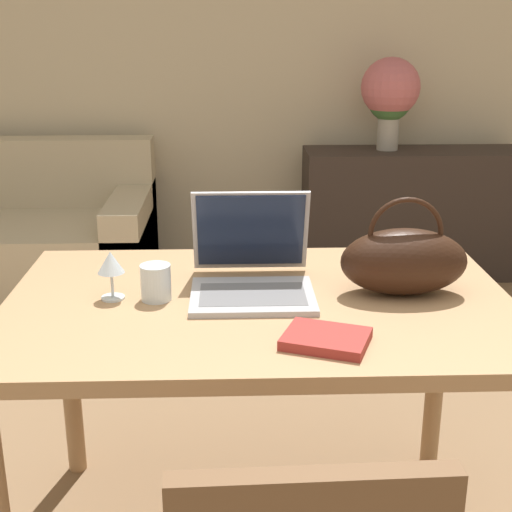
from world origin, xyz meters
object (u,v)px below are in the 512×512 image
at_px(laptop, 252,264).
at_px(handbag, 404,260).
at_px(couch, 25,241).
at_px(wine_glass, 111,265).
at_px(flower_vase, 390,93).
at_px(drinking_glass, 156,282).

relative_size(laptop, handbag, 1.05).
distance_m(couch, handbag, 2.75).
distance_m(wine_glass, flower_vase, 2.66).
distance_m(drinking_glass, wine_glass, 0.12).
bearing_deg(couch, wine_glass, -68.18).
distance_m(couch, drinking_glass, 2.43).
distance_m(drinking_glass, handbag, 0.66).
bearing_deg(handbag, laptop, 172.18).
xyz_separation_m(laptop, drinking_glass, (-0.25, -0.08, -0.02)).
relative_size(handbag, flower_vase, 0.65).
height_order(couch, wine_glass, wine_glass).
xyz_separation_m(couch, laptop, (1.23, -2.08, 0.56)).
bearing_deg(wine_glass, drinking_glass, -4.51).
bearing_deg(drinking_glass, couch, 114.34).
bearing_deg(flower_vase, laptop, -110.63).
xyz_separation_m(drinking_glass, wine_glass, (-0.12, 0.01, 0.05)).
xyz_separation_m(handbag, flower_vase, (0.46, 2.34, 0.22)).
bearing_deg(handbag, drinking_glass, -178.17).
bearing_deg(handbag, couch, 127.41).
bearing_deg(wine_glass, flower_vase, 62.40).
relative_size(couch, wine_glass, 10.84).
relative_size(drinking_glass, wine_glass, 0.73).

